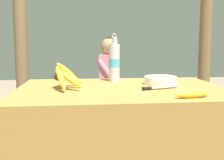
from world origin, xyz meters
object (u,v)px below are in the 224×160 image
object	(u,v)px
banana_bunch_ripe	(65,76)
loose_banana_front	(193,94)
serving_bowl	(160,79)
seated_vendor	(105,78)
support_post_far	(207,9)
wooden_bench	(119,102)
water_bottle	(114,62)
knife	(155,88)
support_post_near	(20,6)
banana_bunch_green	(156,89)

from	to	relation	value
banana_bunch_ripe	loose_banana_front	bearing A→B (deg)	-29.92
serving_bowl	seated_vendor	xyz separation A→B (m)	(-0.25, 1.27, -0.15)
loose_banana_front	support_post_far	world-z (taller)	support_post_far
loose_banana_front	wooden_bench	xyz separation A→B (m)	(-0.11, 1.76, -0.40)
water_bottle	support_post_far	world-z (taller)	support_post_far
banana_bunch_ripe	knife	distance (m)	0.53
serving_bowl	loose_banana_front	bearing A→B (deg)	-86.70
support_post_near	wooden_bench	bearing A→B (deg)	-14.51
seated_vendor	support_post_near	distance (m)	1.27
serving_bowl	knife	bearing A→B (deg)	-113.40
support_post_near	support_post_far	xyz separation A→B (m)	(2.19, 0.00, 0.00)
support_post_far	support_post_near	bearing A→B (deg)	180.00
banana_bunch_ripe	serving_bowl	xyz separation A→B (m)	(0.60, 0.10, -0.04)
serving_bowl	water_bottle	size ratio (longest dim) A/B	0.64
knife	wooden_bench	size ratio (longest dim) A/B	0.17
loose_banana_front	knife	distance (m)	0.29
seated_vendor	banana_bunch_green	distance (m)	0.59
banana_bunch_ripe	support_post_near	distance (m)	1.88
knife	seated_vendor	world-z (taller)	seated_vendor
seated_vendor	support_post_far	size ratio (longest dim) A/B	0.37
banana_bunch_ripe	banana_bunch_green	world-z (taller)	banana_bunch_ripe
knife	wooden_bench	world-z (taller)	knife
loose_banana_front	support_post_near	world-z (taller)	support_post_near
water_bottle	wooden_bench	bearing A→B (deg)	80.30
serving_bowl	banana_bunch_green	distance (m)	1.37
banana_bunch_green	support_post_near	world-z (taller)	support_post_near
loose_banana_front	knife	size ratio (longest dim) A/B	0.83
serving_bowl	support_post_far	distance (m)	1.99
banana_bunch_ripe	banana_bunch_green	distance (m)	1.71
banana_bunch_ripe	banana_bunch_green	bearing A→B (deg)	56.39
loose_banana_front	wooden_bench	size ratio (longest dim) A/B	0.14
water_bottle	knife	world-z (taller)	water_bottle
wooden_bench	banana_bunch_green	bearing A→B (deg)	-0.00
seated_vendor	water_bottle	bearing A→B (deg)	96.61
water_bottle	serving_bowl	bearing A→B (deg)	-30.98
wooden_bench	seated_vendor	bearing A→B (deg)	-171.04
water_bottle	loose_banana_front	distance (m)	0.71
loose_banana_front	support_post_near	bearing A→B (deg)	120.58
banana_bunch_ripe	knife	xyz separation A→B (m)	(0.51, -0.10, -0.06)
loose_banana_front	knife	xyz separation A→B (m)	(-0.11, 0.26, -0.01)
water_bottle	knife	distance (m)	0.43
loose_banana_front	banana_bunch_green	distance (m)	1.81
wooden_bench	support_post_near	bearing A→B (deg)	165.49
water_bottle	seated_vendor	bearing A→B (deg)	88.36
water_bottle	support_post_far	distance (m)	1.99
banana_bunch_green	wooden_bench	bearing A→B (deg)	180.00
knife	support_post_near	distance (m)	2.20
banana_bunch_ripe	loose_banana_front	size ratio (longest dim) A/B	1.75
serving_bowl	water_bottle	bearing A→B (deg)	149.02
loose_banana_front	banana_bunch_green	world-z (taller)	loose_banana_front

